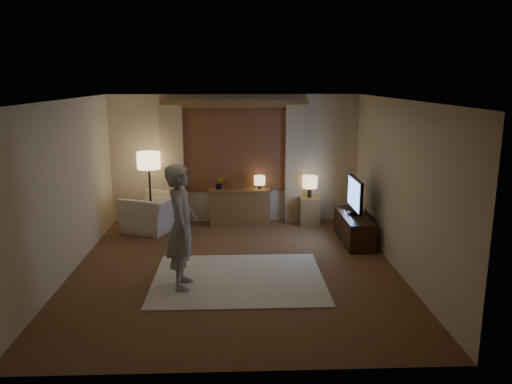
{
  "coord_description": "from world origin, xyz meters",
  "views": [
    {
      "loc": [
        0.03,
        -7.27,
        2.89
      ],
      "look_at": [
        0.35,
        0.6,
        1.1
      ],
      "focal_mm": 35.0,
      "sensor_mm": 36.0,
      "label": 1
    }
  ],
  "objects_px": {
    "armchair": "(155,213)",
    "sideboard": "(240,208)",
    "side_table": "(309,211)",
    "tv_stand": "(354,228)",
    "person": "(181,226)"
  },
  "relations": [
    {
      "from": "sideboard",
      "to": "person",
      "type": "bearing_deg",
      "value": -104.95
    },
    {
      "from": "side_table",
      "to": "person",
      "type": "distance_m",
      "value": 3.84
    },
    {
      "from": "side_table",
      "to": "tv_stand",
      "type": "height_order",
      "value": "side_table"
    },
    {
      "from": "armchair",
      "to": "person",
      "type": "xyz_separation_m",
      "value": [
        0.83,
        -2.78,
        0.55
      ]
    },
    {
      "from": "tv_stand",
      "to": "person",
      "type": "xyz_separation_m",
      "value": [
        -2.88,
        -1.93,
        0.65
      ]
    },
    {
      "from": "side_table",
      "to": "tv_stand",
      "type": "bearing_deg",
      "value": -60.33
    },
    {
      "from": "armchair",
      "to": "sideboard",
      "type": "bearing_deg",
      "value": 123.83
    },
    {
      "from": "sideboard",
      "to": "tv_stand",
      "type": "bearing_deg",
      "value": -30.01
    },
    {
      "from": "sideboard",
      "to": "armchair",
      "type": "bearing_deg",
      "value": -168.75
    },
    {
      "from": "armchair",
      "to": "tv_stand",
      "type": "xyz_separation_m",
      "value": [
        3.72,
        -0.86,
        -0.1
      ]
    },
    {
      "from": "armchair",
      "to": "side_table",
      "type": "xyz_separation_m",
      "value": [
        3.07,
        0.28,
        -0.07
      ]
    },
    {
      "from": "person",
      "to": "sideboard",
      "type": "bearing_deg",
      "value": -16.26
    },
    {
      "from": "armchair",
      "to": "person",
      "type": "bearing_deg",
      "value": 39.24
    },
    {
      "from": "sideboard",
      "to": "armchair",
      "type": "xyz_separation_m",
      "value": [
        -1.66,
        -0.33,
        0.0
      ]
    },
    {
      "from": "tv_stand",
      "to": "armchair",
      "type": "bearing_deg",
      "value": 167.04
    }
  ]
}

